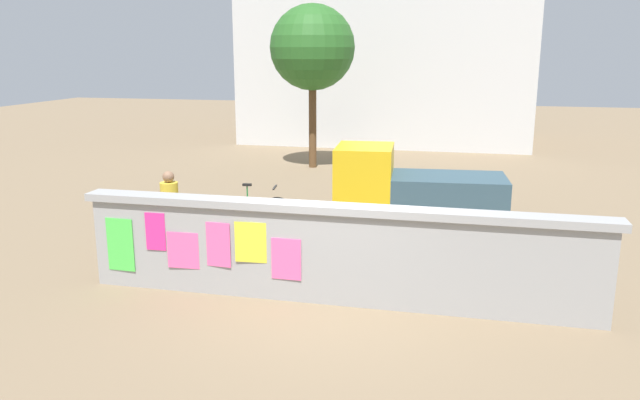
{
  "coord_description": "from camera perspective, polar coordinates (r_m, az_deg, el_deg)",
  "views": [
    {
      "loc": [
        1.87,
        -8.97,
        3.84
      ],
      "look_at": [
        -0.57,
        1.47,
        1.27
      ],
      "focal_mm": 35.05,
      "sensor_mm": 36.0,
      "label": 1
    }
  ],
  "objects": [
    {
      "name": "motorcycle",
      "position": [
        11.17,
        -0.68,
        -4.1
      ],
      "size": [
        1.9,
        0.56,
        0.87
      ],
      "color": "black",
      "rests_on": "ground"
    },
    {
      "name": "person_walking",
      "position": [
        12.3,
        -13.55,
        -0.32
      ],
      "size": [
        0.42,
        0.42,
        1.62
      ],
      "color": "#BF6626",
      "rests_on": "ground"
    },
    {
      "name": "tree_roadside",
      "position": [
        20.8,
        -0.7,
        13.71
      ],
      "size": [
        2.77,
        2.77,
        5.33
      ],
      "color": "brown",
      "rests_on": "ground"
    },
    {
      "name": "auto_rickshaw_truck",
      "position": [
        13.58,
        8.23,
        0.85
      ],
      "size": [
        3.7,
        1.77,
        1.85
      ],
      "color": "black",
      "rests_on": "ground"
    },
    {
      "name": "ground",
      "position": [
        17.5,
        6.67,
        0.72
      ],
      "size": [
        60.0,
        60.0,
        0.0
      ],
      "primitive_type": "plane",
      "color": "#7A664C"
    },
    {
      "name": "building_background",
      "position": [
        28.0,
        6.35,
        14.12
      ],
      "size": [
        12.13,
        6.89,
        8.34
      ],
      "color": "silver",
      "rests_on": "ground"
    },
    {
      "name": "poster_wall",
      "position": [
        9.66,
        1.21,
        -4.82
      ],
      "size": [
        8.24,
        0.42,
        1.57
      ],
      "color": "#989898",
      "rests_on": "ground"
    },
    {
      "name": "bicycle_near",
      "position": [
        14.1,
        -6.01,
        -0.86
      ],
      "size": [
        1.7,
        0.44,
        0.95
      ],
      "color": "black",
      "rests_on": "ground"
    }
  ]
}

